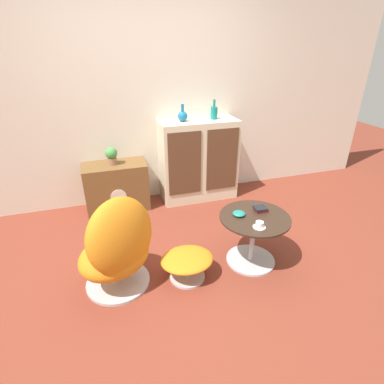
{
  "coord_description": "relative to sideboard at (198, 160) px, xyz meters",
  "views": [
    {
      "loc": [
        -0.6,
        -1.95,
        1.84
      ],
      "look_at": [
        0.19,
        0.52,
        0.55
      ],
      "focal_mm": 28.0,
      "sensor_mm": 36.0,
      "label": 1
    }
  ],
  "objects": [
    {
      "name": "coffee_table",
      "position": [
        0.04,
        -1.42,
        -0.21
      ],
      "size": [
        0.62,
        0.62,
        0.48
      ],
      "color": "#B7B7BC",
      "rests_on": "ground_plane"
    },
    {
      "name": "teacup",
      "position": [
        -0.01,
        -1.58,
        -0.01
      ],
      "size": [
        0.11,
        0.11,
        0.05
      ],
      "color": "white",
      "rests_on": "coffee_table"
    },
    {
      "name": "ottoman",
      "position": [
        -0.59,
        -1.45,
        -0.34
      ],
      "size": [
        0.45,
        0.38,
        0.24
      ],
      "color": "#B7B7BC",
      "rests_on": "ground_plane"
    },
    {
      "name": "ground_plane",
      "position": [
        -0.57,
        -1.44,
        -0.51
      ],
      "size": [
        12.0,
        12.0,
        0.0
      ],
      "primitive_type": "plane",
      "color": "brown"
    },
    {
      "name": "sideboard",
      "position": [
        0.0,
        0.0,
        0.0
      ],
      "size": [
        0.96,
        0.41,
        1.02
      ],
      "color": "beige",
      "rests_on": "ground_plane"
    },
    {
      "name": "bowl",
      "position": [
        -0.08,
        -1.36,
        -0.01
      ],
      "size": [
        0.11,
        0.11,
        0.04
      ],
      "color": "#1E7A70",
      "rests_on": "coffee_table"
    },
    {
      "name": "book_stack",
      "position": [
        0.14,
        -1.34,
        -0.01
      ],
      "size": [
        0.13,
        0.11,
        0.04
      ],
      "color": "red",
      "rests_on": "coffee_table"
    },
    {
      "name": "vase_inner_left",
      "position": [
        0.19,
        0.0,
        0.59
      ],
      "size": [
        0.09,
        0.09,
        0.23
      ],
      "color": "#147A75",
      "rests_on": "sideboard"
    },
    {
      "name": "potted_plant",
      "position": [
        -1.06,
        0.01,
        0.18
      ],
      "size": [
        0.14,
        0.14,
        0.21
      ],
      "color": "#996B4C",
      "rests_on": "tv_console"
    },
    {
      "name": "vase_leftmost",
      "position": [
        -0.2,
        0.0,
        0.57
      ],
      "size": [
        0.12,
        0.12,
        0.2
      ],
      "color": "#196699",
      "rests_on": "sideboard"
    },
    {
      "name": "wall_back",
      "position": [
        -0.57,
        0.23,
        0.79
      ],
      "size": [
        6.4,
        0.06,
        2.6
      ],
      "color": "silver",
      "rests_on": "ground_plane"
    },
    {
      "name": "tv_console",
      "position": [
        -1.04,
        0.01,
        -0.22
      ],
      "size": [
        0.73,
        0.4,
        0.58
      ],
      "color": "brown",
      "rests_on": "ground_plane"
    },
    {
      "name": "egg_chair",
      "position": [
        -1.14,
        -1.38,
        -0.11
      ],
      "size": [
        0.81,
        0.8,
        0.85
      ],
      "color": "#B7B7BC",
      "rests_on": "ground_plane"
    }
  ]
}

